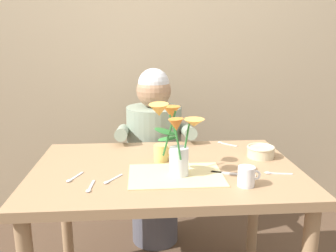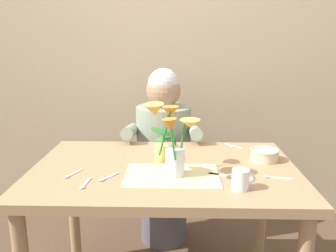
{
  "view_description": "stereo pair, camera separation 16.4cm",
  "coord_description": "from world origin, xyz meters",
  "px_view_note": "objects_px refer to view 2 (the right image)",
  "views": [
    {
      "loc": [
        -0.11,
        -1.54,
        1.32
      ],
      "look_at": [
        0.01,
        0.05,
        0.92
      ],
      "focal_mm": 38.38,
      "sensor_mm": 36.0,
      "label": 1
    },
    {
      "loc": [
        0.06,
        -1.54,
        1.32
      ],
      "look_at": [
        0.01,
        0.05,
        0.92
      ],
      "focal_mm": 38.38,
      "sensor_mm": 36.0,
      "label": 2
    }
  ],
  "objects_px": {
    "seated_person": "(164,159)",
    "tea_cup": "(241,179)",
    "flower_vase": "(172,137)",
    "ceramic_bowl": "(265,154)",
    "dinner_knife": "(231,176)",
    "coffee_cup": "(162,153)"
  },
  "relations": [
    {
      "from": "ceramic_bowl",
      "to": "coffee_cup",
      "type": "height_order",
      "value": "coffee_cup"
    },
    {
      "from": "flower_vase",
      "to": "tea_cup",
      "type": "relative_size",
      "value": 3.44
    },
    {
      "from": "ceramic_bowl",
      "to": "tea_cup",
      "type": "xyz_separation_m",
      "value": [
        -0.17,
        -0.34,
        0.01
      ]
    },
    {
      "from": "flower_vase",
      "to": "coffee_cup",
      "type": "relative_size",
      "value": 3.44
    },
    {
      "from": "ceramic_bowl",
      "to": "tea_cup",
      "type": "distance_m",
      "value": 0.38
    },
    {
      "from": "ceramic_bowl",
      "to": "coffee_cup",
      "type": "relative_size",
      "value": 1.46
    },
    {
      "from": "flower_vase",
      "to": "coffee_cup",
      "type": "height_order",
      "value": "flower_vase"
    },
    {
      "from": "coffee_cup",
      "to": "flower_vase",
      "type": "bearing_deg",
      "value": -75.48
    },
    {
      "from": "seated_person",
      "to": "tea_cup",
      "type": "distance_m",
      "value": 0.94
    },
    {
      "from": "ceramic_bowl",
      "to": "coffee_cup",
      "type": "xyz_separation_m",
      "value": [
        -0.49,
        -0.02,
        0.01
      ]
    },
    {
      "from": "ceramic_bowl",
      "to": "tea_cup",
      "type": "height_order",
      "value": "tea_cup"
    },
    {
      "from": "dinner_knife",
      "to": "seated_person",
      "type": "bearing_deg",
      "value": 131.54
    },
    {
      "from": "dinner_knife",
      "to": "tea_cup",
      "type": "distance_m",
      "value": 0.13
    },
    {
      "from": "ceramic_bowl",
      "to": "dinner_knife",
      "type": "distance_m",
      "value": 0.29
    },
    {
      "from": "dinner_knife",
      "to": "coffee_cup",
      "type": "height_order",
      "value": "coffee_cup"
    },
    {
      "from": "dinner_knife",
      "to": "tea_cup",
      "type": "relative_size",
      "value": 2.04
    },
    {
      "from": "dinner_knife",
      "to": "coffee_cup",
      "type": "bearing_deg",
      "value": 164.92
    },
    {
      "from": "seated_person",
      "to": "dinner_knife",
      "type": "distance_m",
      "value": 0.81
    },
    {
      "from": "flower_vase",
      "to": "ceramic_bowl",
      "type": "bearing_deg",
      "value": 25.41
    },
    {
      "from": "flower_vase",
      "to": "coffee_cup",
      "type": "distance_m",
      "value": 0.24
    },
    {
      "from": "seated_person",
      "to": "flower_vase",
      "type": "relative_size",
      "value": 3.54
    },
    {
      "from": "ceramic_bowl",
      "to": "coffee_cup",
      "type": "distance_m",
      "value": 0.49
    }
  ]
}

